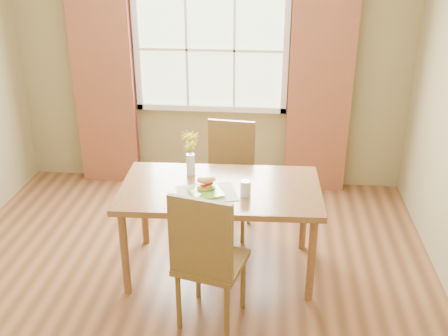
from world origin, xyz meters
The scene contains 12 objects.
room centered at (0.00, 0.00, 1.35)m, with size 4.24×3.84×2.74m.
window centered at (0.00, 1.87, 1.50)m, with size 1.62×0.06×1.32m.
curtain_left centered at (-1.15, 1.78, 1.10)m, with size 0.65×0.08×2.20m, color maroon.
curtain_right centered at (1.15, 1.78, 1.10)m, with size 0.65×0.08×2.20m, color maroon.
dining_table centered at (0.28, 0.14, 0.69)m, with size 1.62×0.95×0.77m.
chair_near centered at (0.26, -0.57, 0.59)m, with size 0.55×0.55×1.08m.
chair_far centered at (0.29, 0.85, 0.58)m, with size 0.48×0.48×1.05m.
placemat centered at (0.19, 0.02, 0.78)m, with size 0.45×0.33×0.01m, color beige.
plate centered at (0.18, 0.01, 0.78)m, with size 0.24×0.24×0.01m, color #87D435.
croissant_sandwich centered at (0.18, 0.05, 0.85)m, with size 0.18×0.15×0.11m.
water_glass centered at (0.49, 0.02, 0.83)m, with size 0.08×0.08×0.12m.
flower_vase centered at (0.01, 0.35, 1.00)m, with size 0.15×0.15×0.37m.
Camera 1 is at (0.67, -3.56, 2.62)m, focal length 42.00 mm.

